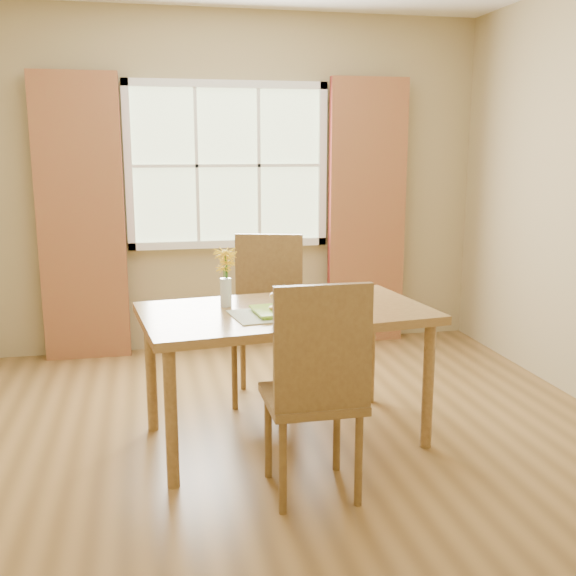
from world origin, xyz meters
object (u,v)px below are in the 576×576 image
at_px(chair_near, 317,383).
at_px(croissant_sandwich, 283,301).
at_px(dining_table, 285,323).
at_px(water_glass, 333,301).
at_px(flower_vase, 226,270).
at_px(chair_far, 268,309).

relative_size(chair_near, croissant_sandwich, 6.43).
distance_m(dining_table, water_glass, 0.30).
xyz_separation_m(water_glass, flower_vase, (-0.56, 0.23, 0.15)).
bearing_deg(water_glass, chair_near, -111.83).
bearing_deg(chair_near, dining_table, 89.74).
height_order(dining_table, chair_near, chair_near).
distance_m(chair_near, chair_far, 1.42).
distance_m(chair_far, croissant_sandwich, 0.86).
distance_m(chair_near, water_glass, 0.71).
bearing_deg(croissant_sandwich, chair_near, -94.37).
distance_m(dining_table, croissant_sandwich, 0.20).
xyz_separation_m(croissant_sandwich, flower_vase, (-0.28, 0.25, 0.13)).
height_order(chair_near, croissant_sandwich, chair_near).
bearing_deg(croissant_sandwich, chair_far, 77.49).
distance_m(croissant_sandwich, flower_vase, 0.40).
bearing_deg(flower_vase, croissant_sandwich, -42.73).
height_order(croissant_sandwich, flower_vase, flower_vase).
relative_size(dining_table, water_glass, 13.76).
height_order(dining_table, chair_far, chair_far).
distance_m(water_glass, flower_vase, 0.63).
distance_m(chair_far, water_glass, 0.87).
xyz_separation_m(chair_near, croissant_sandwich, (-0.04, 0.60, 0.26)).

